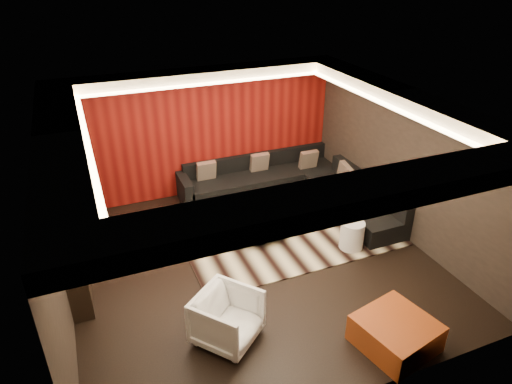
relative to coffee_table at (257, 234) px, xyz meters
name	(u,v)px	position (x,y,z in m)	size (l,w,h in m)	color
floor	(253,263)	(-0.33, -0.64, -0.14)	(6.00, 6.00, 0.02)	black
ceiling	(253,108)	(-0.33, -0.64, 2.68)	(6.00, 6.00, 0.02)	silver
wall_back	(201,132)	(-0.33, 2.37, 1.27)	(6.00, 0.02, 2.80)	black
wall_left	(53,230)	(-3.34, -0.64, 1.27)	(0.02, 6.00, 2.80)	black
wall_right	(404,163)	(2.68, -0.64, 1.27)	(0.02, 6.00, 2.80)	black
red_feature_wall	(201,132)	(-0.33, 2.33, 1.27)	(5.98, 0.05, 2.78)	#6B0C0A
soffit_back	(202,75)	(-0.33, 2.06, 2.56)	(6.00, 0.60, 0.22)	silver
soffit_front	(353,195)	(-0.33, -3.34, 2.56)	(6.00, 0.60, 0.22)	silver
soffit_left	(58,141)	(-3.03, -0.64, 2.56)	(0.60, 4.80, 0.22)	silver
soffit_right	(401,96)	(2.37, -0.64, 2.56)	(0.60, 4.80, 0.22)	silver
cove_back	(207,84)	(-0.33, 1.72, 2.47)	(4.80, 0.08, 0.04)	#FFD899
cove_front	(335,189)	(-0.33, -3.00, 2.47)	(4.80, 0.08, 0.04)	#FFD899
cove_left	(87,144)	(-2.69, -0.64, 2.47)	(0.08, 4.80, 0.04)	#FFD899
cove_right	(384,104)	(2.03, -0.64, 2.47)	(0.08, 4.80, 0.04)	#FFD899
tv_surround	(68,225)	(-3.18, -0.04, 0.97)	(0.30, 2.00, 2.20)	black
tv_screen	(75,204)	(-3.02, -0.04, 1.32)	(0.04, 1.30, 0.80)	black
tv_shelf	(83,244)	(-3.02, -0.04, 0.57)	(0.04, 1.60, 0.04)	black
rug	(282,227)	(0.63, 0.22, -0.12)	(4.00, 3.00, 0.02)	beige
coffee_table	(257,234)	(0.00, 0.00, 0.00)	(1.26, 1.26, 0.21)	black
drum_stool	(231,234)	(-0.48, 0.05, 0.08)	(0.32, 0.32, 0.37)	black
striped_pouf	(225,232)	(-0.55, 0.22, 0.06)	(0.59, 0.59, 0.33)	beige
white_side_table	(352,235)	(1.50, -0.91, 0.15)	(0.43, 0.43, 0.54)	white
orange_ottoman	(395,333)	(0.77, -3.14, 0.08)	(0.95, 0.95, 0.42)	#924412
armchair	(227,318)	(-1.32, -2.15, 0.25)	(0.80, 0.83, 0.75)	white
sectional_sofa	(295,187)	(1.41, 1.23, 0.14)	(3.65, 3.50, 0.75)	black
throw_pillows	(297,172)	(1.47, 1.25, 0.49)	(3.02, 2.74, 0.50)	#CBAD95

